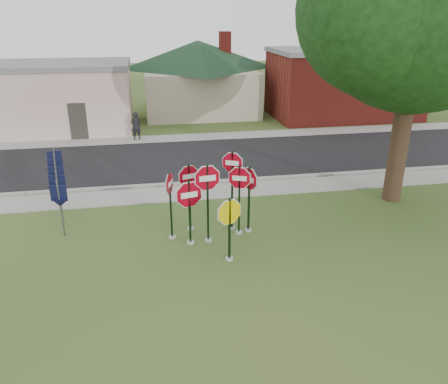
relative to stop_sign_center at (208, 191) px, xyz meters
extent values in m
plane|color=#32501E|center=(0.28, -1.28, -1.76)|extent=(120.00, 120.00, 0.00)
cube|color=gray|center=(0.28, 4.22, -1.73)|extent=(60.00, 1.60, 0.06)
cube|color=black|center=(0.28, 8.72, -1.74)|extent=(60.00, 7.00, 0.04)
cube|color=gray|center=(0.28, 13.02, -1.73)|extent=(60.00, 1.60, 0.06)
cube|color=gray|center=(0.28, 5.22, -1.69)|extent=(60.00, 0.20, 0.14)
cylinder|color=#A7A49C|center=(0.00, 0.00, -1.72)|extent=(0.24, 0.24, 0.08)
cube|color=black|center=(0.00, 0.00, -0.43)|extent=(0.07, 0.06, 2.66)
cylinder|color=white|center=(0.00, 0.00, 0.45)|extent=(1.14, 0.17, 1.14)
cylinder|color=#980316|center=(0.00, 0.00, 0.45)|extent=(1.05, 0.17, 1.06)
cube|color=white|center=(0.00, 0.00, 0.45)|extent=(0.52, 0.08, 0.18)
cylinder|color=#A7A49C|center=(0.46, -1.29, -1.72)|extent=(0.24, 0.24, 0.08)
cube|color=black|center=(0.46, -1.29, -0.75)|extent=(0.07, 0.07, 2.03)
cylinder|color=white|center=(0.46, -1.29, -0.18)|extent=(1.04, 0.42, 1.11)
cylinder|color=#E0C305|center=(0.46, -1.29, -0.18)|extent=(0.96, 0.40, 1.03)
cylinder|color=#A7A49C|center=(-0.59, -0.06, -1.72)|extent=(0.24, 0.24, 0.08)
cube|color=black|center=(-0.59, -0.06, -0.67)|extent=(0.07, 0.06, 2.18)
cylinder|color=white|center=(-0.59, -0.06, -0.05)|extent=(1.15, 0.27, 1.18)
cylinder|color=#980316|center=(-0.59, -0.06, -0.05)|extent=(1.07, 0.26, 1.09)
cube|color=white|center=(-0.59, -0.06, -0.05)|extent=(0.53, 0.13, 0.19)
cylinder|color=#A7A49C|center=(1.10, 0.36, -1.72)|extent=(0.24, 0.24, 0.08)
cube|color=black|center=(1.10, 0.36, -0.55)|extent=(0.07, 0.07, 2.43)
cylinder|color=white|center=(1.10, 0.36, 0.24)|extent=(0.97, 0.39, 1.04)
cylinder|color=#980316|center=(1.10, 0.36, 0.24)|extent=(0.90, 0.37, 0.96)
cube|color=white|center=(1.10, 0.36, 0.24)|extent=(0.45, 0.18, 0.17)
cylinder|color=#A7A49C|center=(0.93, 0.72, -1.72)|extent=(0.24, 0.24, 0.08)
cube|color=black|center=(0.93, 0.72, -0.36)|extent=(0.08, 0.07, 2.82)
cylinder|color=white|center=(0.93, 0.72, 0.66)|extent=(0.88, 0.44, 0.98)
cylinder|color=#980316|center=(0.93, 0.72, 0.66)|extent=(0.82, 0.42, 0.90)
cube|color=white|center=(0.93, 0.72, 0.66)|extent=(0.41, 0.21, 0.16)
cylinder|color=#A7A49C|center=(-0.49, 0.91, -1.72)|extent=(0.24, 0.24, 0.08)
cube|color=black|center=(-0.49, 0.91, -0.57)|extent=(0.07, 0.07, 2.39)
cylinder|color=white|center=(-0.49, 0.91, 0.21)|extent=(0.96, 0.36, 1.02)
cylinder|color=#980316|center=(-0.49, 0.91, 0.21)|extent=(0.90, 0.34, 0.94)
cube|color=white|center=(-0.49, 0.91, 0.21)|extent=(0.45, 0.17, 0.16)
cylinder|color=#A7A49C|center=(1.46, 0.46, -1.72)|extent=(0.24, 0.24, 0.08)
cube|color=black|center=(1.46, 0.46, -0.59)|extent=(0.07, 0.08, 2.34)
cylinder|color=white|center=(1.46, 0.46, 0.16)|extent=(0.48, 0.95, 1.05)
cylinder|color=#980316|center=(1.46, 0.46, 0.16)|extent=(0.45, 0.88, 0.97)
cube|color=white|center=(1.46, 0.46, 0.16)|extent=(0.22, 0.44, 0.17)
cylinder|color=#A7A49C|center=(-1.15, 0.41, -1.72)|extent=(0.24, 0.24, 0.08)
cube|color=black|center=(-1.15, 0.41, -0.59)|extent=(0.07, 0.07, 2.35)
cylinder|color=white|center=(-1.15, 0.41, 0.19)|extent=(0.36, 0.91, 0.97)
cylinder|color=#980316|center=(-1.15, 0.41, 0.19)|extent=(0.34, 0.85, 0.90)
cube|color=white|center=(-1.15, 0.41, 0.19)|extent=(0.17, 0.42, 0.16)
cube|color=#59595E|center=(-4.72, 1.22, -0.76)|extent=(0.05, 0.05, 2.00)
cube|color=black|center=(-4.72, 1.22, -0.21)|extent=(0.55, 0.13, 0.55)
cone|color=black|center=(-4.72, 1.22, -0.56)|extent=(0.65, 0.65, 0.25)
cube|color=#59595E|center=(-4.92, 2.22, -0.76)|extent=(0.05, 0.05, 2.00)
cube|color=black|center=(-4.92, 2.22, -0.21)|extent=(0.55, 0.09, 0.55)
cone|color=black|center=(-4.92, 2.22, -0.56)|extent=(0.62, 0.62, 0.25)
cube|color=#59595E|center=(-5.12, 3.22, -0.76)|extent=(0.05, 0.05, 2.00)
cube|color=black|center=(-5.12, 3.22, -0.21)|extent=(0.55, 0.05, 0.55)
cone|color=black|center=(-5.12, 3.22, -0.56)|extent=(0.58, 0.58, 0.25)
cube|color=#59595E|center=(-5.32, 4.22, -0.76)|extent=(0.05, 0.05, 2.00)
cube|color=black|center=(-5.32, 4.22, -0.21)|extent=(0.55, 0.05, 0.55)
cone|color=black|center=(-5.32, 4.22, -0.56)|extent=(0.58, 0.58, 0.25)
cube|color=#59595E|center=(-5.52, 5.22, -0.76)|extent=(0.05, 0.05, 2.00)
cube|color=black|center=(-5.52, 5.22, -0.21)|extent=(0.55, 0.09, 0.55)
cone|color=black|center=(-5.52, 5.22, -0.56)|extent=(0.62, 0.62, 0.25)
cube|color=silver|center=(-8.72, 16.72, 0.24)|extent=(12.00, 6.00, 4.00)
cube|color=slate|center=(-8.72, 16.72, 2.29)|extent=(12.20, 6.20, 0.30)
cube|color=#332D28|center=(-5.72, 13.74, -0.66)|extent=(1.00, 0.10, 2.20)
cube|color=#B5AA90|center=(2.28, 20.72, -0.16)|extent=(8.00, 8.00, 3.20)
pyramid|color=#15301B|center=(2.28, 20.72, 3.44)|extent=(11.60, 11.60, 2.00)
cube|color=maroon|center=(4.28, 20.72, 3.24)|extent=(0.80, 0.80, 1.60)
cube|color=maroon|center=(12.28, 17.22, 0.49)|extent=(10.00, 6.00, 4.50)
cube|color=slate|center=(12.28, 17.22, 2.84)|extent=(10.20, 6.20, 0.30)
cube|color=white|center=(10.28, 14.27, 0.84)|extent=(2.00, 0.08, 0.90)
cylinder|color=#302215|center=(7.78, 2.22, 1.10)|extent=(0.70, 0.70, 5.74)
sphere|color=black|center=(7.78, 2.22, 5.61)|extent=(7.69, 7.69, 7.69)
cylinder|color=#302215|center=(22.28, 24.72, 0.24)|extent=(0.50, 0.50, 4.00)
sphere|color=black|center=(22.28, 24.72, 3.84)|extent=(5.60, 5.60, 5.60)
imported|color=black|center=(-2.40, 13.04, -0.89)|extent=(0.69, 0.58, 1.63)
camera|label=1|loc=(-1.72, -12.60, 5.15)|focal=35.00mm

